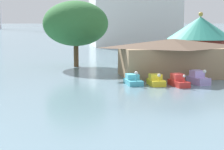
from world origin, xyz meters
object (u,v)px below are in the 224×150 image
(background_building_block, at_px, (133,11))
(pedal_boat_cyan, at_px, (133,80))
(boathouse, at_px, (172,57))
(pedal_boat_yellow, at_px, (156,81))
(shoreline_tree_mid, at_px, (76,24))
(pedal_boat_lavender, at_px, (198,78))
(pedal_boat_red, at_px, (178,81))
(green_roof_pavilion, at_px, (200,39))

(background_building_block, bearing_deg, pedal_boat_cyan, -101.89)
(boathouse, bearing_deg, pedal_boat_yellow, -121.87)
(shoreline_tree_mid, bearing_deg, pedal_boat_lavender, -54.26)
(pedal_boat_yellow, xyz_separation_m, pedal_boat_red, (2.32, -0.82, 0.04))
(pedal_boat_yellow, height_order, pedal_boat_red, pedal_boat_yellow)
(boathouse, relative_size, background_building_block, 0.57)
(pedal_boat_cyan, distance_m, boathouse, 8.35)
(pedal_boat_yellow, relative_size, boathouse, 0.17)
(green_roof_pavilion, bearing_deg, shoreline_tree_mid, 170.21)
(pedal_boat_lavender, bearing_deg, shoreline_tree_mid, -157.15)
(green_roof_pavilion, bearing_deg, pedal_boat_yellow, -126.65)
(pedal_boat_lavender, xyz_separation_m, shoreline_tree_mid, (-12.91, 17.94, 6.10))
(boathouse, xyz_separation_m, shoreline_tree_mid, (-11.72, 12.02, 4.18))
(pedal_boat_cyan, xyz_separation_m, pedal_boat_red, (4.74, -1.81, 0.07))
(boathouse, relative_size, shoreline_tree_mid, 1.37)
(boathouse, bearing_deg, pedal_boat_red, -102.15)
(pedal_boat_red, distance_m, background_building_block, 68.75)
(pedal_boat_red, height_order, shoreline_tree_mid, shoreline_tree_mid)
(pedal_boat_red, bearing_deg, green_roof_pavilion, 142.15)
(pedal_boat_cyan, bearing_deg, pedal_boat_red, 65.37)
(pedal_boat_red, relative_size, boathouse, 0.22)
(boathouse, xyz_separation_m, background_building_block, (7.59, 60.52, 7.50))
(pedal_boat_red, xyz_separation_m, green_roof_pavilion, (8.76, 15.71, 3.83))
(pedal_boat_cyan, relative_size, shoreline_tree_mid, 0.30)
(pedal_boat_lavender, distance_m, background_building_block, 67.41)
(pedal_boat_yellow, xyz_separation_m, shoreline_tree_mid, (-7.90, 18.16, 6.22))
(shoreline_tree_mid, bearing_deg, pedal_boat_cyan, -72.29)
(pedal_boat_yellow, xyz_separation_m, background_building_block, (11.41, 66.66, 9.53))
(pedal_boat_yellow, distance_m, boathouse, 7.51)
(pedal_boat_cyan, distance_m, pedal_boat_red, 5.07)
(pedal_boat_yellow, distance_m, green_roof_pavilion, 18.96)
(pedal_boat_lavender, bearing_deg, background_building_block, 161.60)
(pedal_boat_red, height_order, pedal_boat_lavender, pedal_boat_lavender)
(pedal_boat_lavender, distance_m, green_roof_pavilion, 16.31)
(boathouse, distance_m, background_building_block, 61.45)
(pedal_boat_cyan, height_order, green_roof_pavilion, green_roof_pavilion)
(pedal_boat_cyan, relative_size, boathouse, 0.22)
(pedal_boat_yellow, height_order, shoreline_tree_mid, shoreline_tree_mid)
(background_building_block, bearing_deg, pedal_boat_yellow, -99.71)
(green_roof_pavilion, xyz_separation_m, shoreline_tree_mid, (-18.98, 3.27, 2.35))
(pedal_boat_red, relative_size, green_roof_pavilion, 0.30)
(pedal_boat_lavender, height_order, shoreline_tree_mid, shoreline_tree_mid)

